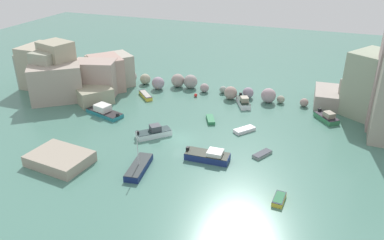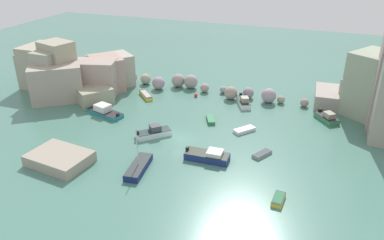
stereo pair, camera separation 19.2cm
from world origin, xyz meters
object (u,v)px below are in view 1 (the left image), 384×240
(moored_boat_4, at_px, (244,130))
(moored_boat_2, at_px, (154,132))
(moored_boat_5, at_px, (146,95))
(moored_boat_7, at_px, (139,167))
(moored_boat_8, at_px, (327,117))
(moored_boat_9, at_px, (208,156))
(moored_boat_3, at_px, (279,199))
(moored_boat_10, at_px, (262,154))
(stone_dock, at_px, (60,159))
(channel_buoy, at_px, (196,95))
(moored_boat_0, at_px, (104,111))
(moored_boat_1, at_px, (243,102))
(moored_boat_6, at_px, (210,120))

(moored_boat_4, bearing_deg, moored_boat_2, -24.91)
(moored_boat_5, xyz_separation_m, moored_boat_7, (10.04, -21.84, 0.07))
(moored_boat_8, relative_size, moored_boat_9, 0.77)
(moored_boat_3, xyz_separation_m, moored_boat_10, (-3.59, 9.05, -0.10))
(moored_boat_2, relative_size, moored_boat_7, 0.82)
(moored_boat_2, distance_m, moored_boat_4, 13.42)
(stone_dock, distance_m, moored_boat_4, 26.19)
(moored_boat_2, relative_size, moored_boat_10, 1.59)
(channel_buoy, distance_m, moored_boat_9, 21.76)
(moored_boat_0, height_order, moored_boat_10, moored_boat_0)
(moored_boat_3, bearing_deg, moored_boat_10, -154.78)
(moored_boat_5, relative_size, moored_boat_10, 1.27)
(moored_boat_1, xyz_separation_m, moored_boat_7, (-7.36, -24.41, -0.20))
(moored_boat_0, relative_size, moored_boat_9, 1.20)
(moored_boat_1, xyz_separation_m, moored_boat_3, (9.90, -24.64, -0.32))
(moored_boat_1, relative_size, moored_boat_9, 0.85)
(moored_boat_0, distance_m, moored_boat_8, 35.56)
(channel_buoy, xyz_separation_m, moored_boat_7, (1.62, -25.14, 0.12))
(moored_boat_8, bearing_deg, moored_boat_4, -92.98)
(moored_boat_4, relative_size, moored_boat_8, 0.77)
(moored_boat_4, xyz_separation_m, moored_boat_8, (11.28, 8.09, 0.32))
(moored_boat_6, bearing_deg, moored_boat_8, -94.62)
(stone_dock, relative_size, moored_boat_5, 1.91)
(moored_boat_9, bearing_deg, moored_boat_7, -145.82)
(moored_boat_4, bearing_deg, moored_boat_10, 70.77)
(channel_buoy, height_order, moored_boat_1, moored_boat_1)
(moored_boat_7, bearing_deg, moored_boat_9, 118.23)
(stone_dock, bearing_deg, moored_boat_6, 52.76)
(moored_boat_7, relative_size, moored_boat_8, 1.36)
(moored_boat_3, bearing_deg, moored_boat_1, -154.54)
(moored_boat_1, relative_size, moored_boat_4, 1.43)
(moored_boat_0, relative_size, moored_boat_3, 2.65)
(moored_boat_4, bearing_deg, channel_buoy, -93.73)
(moored_boat_6, xyz_separation_m, moored_boat_10, (9.65, -7.63, -0.05))
(moored_boat_2, height_order, moored_boat_7, moored_boat_7)
(moored_boat_8, bearing_deg, moored_boat_1, -134.86)
(channel_buoy, bearing_deg, moored_boat_5, -158.57)
(moored_boat_2, xyz_separation_m, moored_boat_5, (-7.90, 13.07, -0.24))
(moored_boat_9, bearing_deg, moored_boat_5, 134.59)
(moored_boat_0, height_order, moored_boat_8, moored_boat_0)
(moored_boat_2, distance_m, moored_boat_9, 10.06)
(moored_boat_0, distance_m, moored_boat_4, 22.88)
(moored_boat_7, distance_m, moored_boat_10, 16.26)
(moored_boat_2, relative_size, moored_boat_5, 1.25)
(moored_boat_0, xyz_separation_m, moored_boat_7, (12.94, -12.70, -0.18))
(moored_boat_6, bearing_deg, moored_boat_10, -153.65)
(moored_boat_8, distance_m, moored_boat_9, 22.38)
(moored_boat_9, bearing_deg, moored_boat_4, 73.33)
(moored_boat_5, relative_size, moored_boat_6, 1.22)
(moored_boat_10, bearing_deg, moored_boat_9, 147.55)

